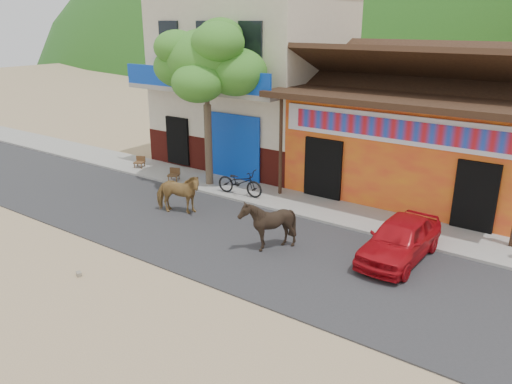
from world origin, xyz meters
TOP-DOWN VIEW (x-y plane):
  - ground at (0.00, 0.00)m, footprint 120.00×120.00m
  - road at (0.00, 2.50)m, footprint 60.00×5.00m
  - sidewalk at (0.00, 6.00)m, footprint 60.00×2.00m
  - dance_club at (2.00, 10.00)m, footprint 8.00×6.00m
  - cafe_building at (-5.50, 10.00)m, footprint 7.00×6.00m
  - tree at (-4.60, 5.80)m, footprint 3.00×3.00m
  - cow_tan at (-3.57, 3.03)m, footprint 1.75×1.32m
  - cow_dark at (0.33, 2.47)m, footprint 1.57×1.47m
  - red_car at (3.49, 3.99)m, footprint 1.44×3.36m
  - scooter at (-2.87, 5.44)m, footprint 1.85×0.79m
  - cafe_chair_left at (-8.46, 5.77)m, footprint 0.52×0.52m
  - cafe_chair_right at (-6.00, 5.30)m, footprint 0.54×0.54m

SIDE VIEW (x-z plane):
  - ground at x=0.00m, z-range 0.00..0.00m
  - road at x=0.00m, z-range 0.00..0.04m
  - sidewalk at x=0.00m, z-range 0.00..0.12m
  - cafe_chair_left at x=-8.46m, z-range 0.12..0.97m
  - cafe_chair_right at x=-6.00m, z-range 0.12..0.98m
  - scooter at x=-2.87m, z-range 0.12..1.06m
  - red_car at x=3.49m, z-range 0.04..1.17m
  - cow_tan at x=-3.57m, z-range 0.04..1.38m
  - cow_dark at x=0.33m, z-range 0.04..1.50m
  - dance_club at x=2.00m, z-range 0.00..3.60m
  - tree at x=-4.60m, z-range 0.12..6.12m
  - cafe_building at x=-5.50m, z-range 0.00..7.00m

